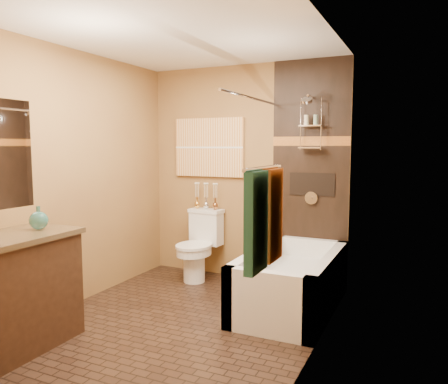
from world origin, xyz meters
The scene contains 22 objects.
floor centered at (0.00, 0.00, 0.00)m, with size 3.00×3.00×0.00m, color black.
wall_left centered at (-1.20, 0.00, 1.25)m, with size 0.02×3.00×2.50m, color olive.
wall_right centered at (1.20, 0.00, 1.25)m, with size 0.02×3.00×2.50m, color olive.
wall_back centered at (0.00, 1.50, 1.25)m, with size 2.40×0.02×2.50m, color olive.
wall_front centered at (0.00, -1.50, 1.25)m, with size 2.40×0.02×2.50m, color olive.
ceiling centered at (0.00, 0.00, 2.50)m, with size 3.00×3.00×0.00m, color silver.
alcove_tile_back centered at (0.78, 1.49, 1.25)m, with size 0.85×0.01×2.50m, color black.
alcove_tile_right centered at (1.19, 0.75, 1.25)m, with size 0.01×1.50×2.50m, color black.
mosaic_band_back centered at (0.78, 1.48, 1.62)m, with size 0.85×0.01×0.10m, color #94511A.
mosaic_band_right centered at (1.18, 0.75, 1.62)m, with size 0.01×1.50×0.10m, color #94511A.
alcove_niche centered at (0.80, 1.48, 1.15)m, with size 0.50×0.01×0.25m, color black.
shower_fixtures centered at (0.80, 1.38, 1.67)m, with size 0.24×0.33×1.16m.
curtain_rod centered at (0.40, 0.75, 2.02)m, with size 0.03×0.03×1.55m, color silver.
towel_bar centered at (1.15, -1.05, 1.45)m, with size 0.02×0.02×0.55m, color silver.
towel_teal centered at (1.16, -1.18, 1.18)m, with size 0.05×0.22×0.52m, color #1B565D.
towel_rust centered at (1.16, -0.92, 1.18)m, with size 0.05×0.22×0.52m, color #96531B.
sunset_painting centered at (-0.46, 1.48, 1.55)m, with size 0.90×0.04×0.70m, color #C8762F.
bathtub centered at (0.80, 0.75, 0.22)m, with size 0.80×1.50×0.55m.
toilet centered at (-0.46, 1.21, 0.41)m, with size 0.42×0.62×0.81m.
vanity centered at (-0.92, -1.00, 0.45)m, with size 0.63×1.02×0.90m.
teal_bottle centered at (-0.87, -0.73, 0.99)m, with size 0.15×0.15×0.23m, color #246C67, non-canonical shape.
bud_vases centered at (-0.46, 1.39, 0.98)m, with size 0.31×0.07×0.31m.
Camera 1 is at (1.94, -3.24, 1.56)m, focal length 35.00 mm.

